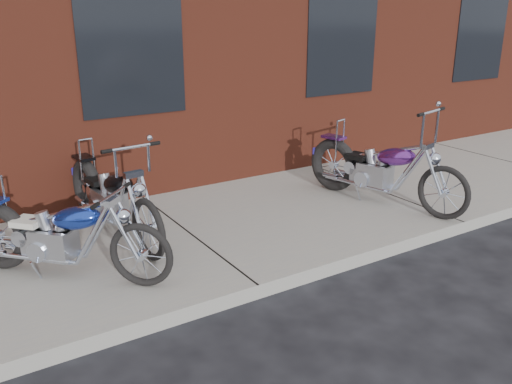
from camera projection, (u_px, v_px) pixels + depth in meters
ground at (258, 299)px, 5.17m from camera, size 120.00×120.00×0.00m
sidewalk at (190, 239)px, 6.35m from camera, size 22.00×3.00×0.15m
chopper_purple at (381, 172)px, 7.19m from camera, size 0.79×2.32×1.33m
chopper_blue at (61, 238)px, 5.18m from camera, size 1.60×1.66×0.96m
chopper_third at (112, 200)px, 6.18m from camera, size 0.56×2.30×1.17m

